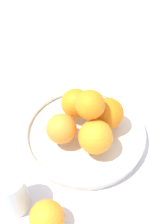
% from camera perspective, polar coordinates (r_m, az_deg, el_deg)
% --- Properties ---
extents(ground_plane, '(4.00, 4.00, 0.00)m').
position_cam_1_polar(ground_plane, '(0.84, 0.00, -4.68)').
color(ground_plane, silver).
extents(fruit_bowl, '(0.32, 0.32, 0.03)m').
position_cam_1_polar(fruit_bowl, '(0.82, 0.00, -3.95)').
color(fruit_bowl, silver).
rests_on(fruit_bowl, ground_plane).
extents(orange_pile, '(0.20, 0.20, 0.14)m').
position_cam_1_polar(orange_pile, '(0.77, 0.51, -1.14)').
color(orange_pile, orange).
rests_on(orange_pile, fruit_bowl).
extents(stray_orange, '(0.08, 0.08, 0.08)m').
position_cam_1_polar(stray_orange, '(0.69, -6.81, -18.63)').
color(stray_orange, orange).
rests_on(stray_orange, ground_plane).
extents(drinking_glass, '(0.07, 0.07, 0.11)m').
position_cam_1_polar(drinking_glass, '(0.70, -13.23, -14.15)').
color(drinking_glass, silver).
rests_on(drinking_glass, ground_plane).
extents(napkin_folded, '(0.19, 0.19, 0.01)m').
position_cam_1_polar(napkin_folded, '(0.99, -13.06, 4.76)').
color(napkin_folded, silver).
rests_on(napkin_folded, ground_plane).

